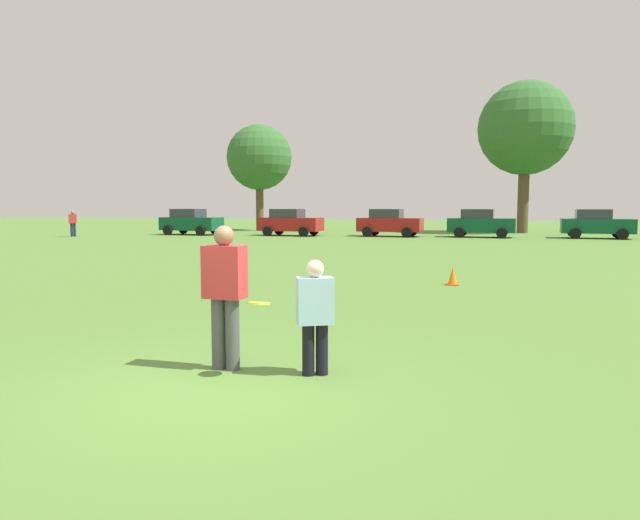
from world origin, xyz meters
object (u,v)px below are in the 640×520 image
player_thrower (225,289)px  parked_car_mid_right (481,223)px  parked_car_near_left (191,222)px  parked_car_mid_left (290,222)px  player_defender (315,311)px  parked_car_center (389,223)px  parked_car_near_right (596,224)px  traffic_cone (453,276)px  bystander_sideline_watcher (73,222)px  frisbee (259,303)px

player_thrower → parked_car_mid_right: bearing=85.5°
parked_car_near_left → parked_car_mid_left: (7.15, 0.71, 0.00)m
player_defender → parked_car_mid_left: parked_car_mid_left is taller
parked_car_center → parked_car_mid_right: (5.84, 0.64, 0.00)m
parked_car_near_right → player_defender: bearing=-104.2°
parked_car_mid_left → traffic_cone: bearing=-61.2°
player_thrower → bystander_sideline_watcher: (-23.44, 25.91, -0.04)m
player_defender → parked_car_center: 32.10m
player_defender → traffic_cone: size_ratio=2.92×
parked_car_mid_left → parked_car_near_right: same height
parked_car_mid_right → parked_car_near_left: bearing=-173.4°
parked_car_mid_left → parked_car_mid_right: bearing=7.1°
parked_car_near_left → frisbee: bearing=-59.9°
parked_car_near_right → bystander_sideline_watcher: size_ratio=2.50×
traffic_cone → bystander_sideline_watcher: bearing=146.2°
parked_car_mid_left → parked_car_mid_right: (12.49, 1.56, 0.00)m
traffic_cone → bystander_sideline_watcher: 30.91m
parked_car_mid_right → parked_car_near_right: same height
player_thrower → traffic_cone: 9.06m
parked_car_near_left → parked_car_mid_right: size_ratio=1.00×
frisbee → parked_car_mid_right: 32.79m
player_defender → traffic_cone: (1.10, 8.66, -0.55)m
traffic_cone → parked_car_mid_right: bearing=89.3°
frisbee → parked_car_mid_right: size_ratio=0.06×
player_defender → parked_car_near_right: 34.02m
frisbee → parked_car_near_right: 34.47m
frisbee → parked_car_near_left: size_ratio=0.06×
parked_car_near_left → parked_car_near_right: size_ratio=1.00×
frisbee → parked_car_mid_left: 32.89m
parked_car_near_right → parked_car_mid_right: bearing=-175.4°
traffic_cone → parked_car_center: 23.79m
parked_car_mid_right → bystander_sideline_watcher: bearing=-165.8°
player_defender → bystander_sideline_watcher: 35.67m
parked_car_near_left → parked_car_center: same height
player_thrower → player_defender: 1.17m
player_thrower → player_defender: size_ratio=1.28×
player_thrower → parked_car_near_right: parked_car_near_right is taller
player_defender → parked_car_near_left: 35.25m
player_defender → frisbee: 0.68m
parked_car_near_left → parked_car_center: bearing=6.7°
frisbee → traffic_cone: (1.70, 8.96, -0.67)m
bystander_sideline_watcher → frisbee: bearing=-47.5°
player_defender → frisbee: (-0.60, -0.30, 0.12)m
frisbee → parked_car_near_left: (-17.64, 30.46, 0.03)m
parked_car_near_left → parked_car_near_right: bearing=6.1°
player_defender → parked_car_mid_right: (1.40, 32.43, 0.15)m
player_thrower → parked_car_mid_right: (2.54, 32.50, -0.09)m
parked_car_near_left → bystander_sideline_watcher: 7.67m
player_defender → parked_car_near_left: parked_car_near_left is taller
traffic_cone → parked_car_near_left: (-19.35, 21.49, 0.69)m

